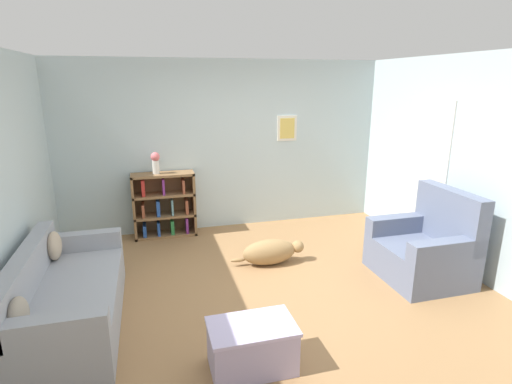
# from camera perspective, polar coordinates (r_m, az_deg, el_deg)

# --- Properties ---
(ground_plane) EXTENTS (14.00, 14.00, 0.00)m
(ground_plane) POSITION_cam_1_polar(r_m,az_deg,el_deg) (4.62, 1.34, -13.96)
(ground_plane) COLOR #997047
(wall_back) EXTENTS (5.60, 0.13, 2.60)m
(wall_back) POSITION_cam_1_polar(r_m,az_deg,el_deg) (6.29, -4.45, 6.60)
(wall_back) COLOR silver
(wall_back) RESTS_ON ground_plane
(wall_right) EXTENTS (0.16, 5.00, 2.60)m
(wall_right) POSITION_cam_1_polar(r_m,az_deg,el_deg) (5.45, 28.08, 3.32)
(wall_right) COLOR silver
(wall_right) RESTS_ON ground_plane
(couch) EXTENTS (0.87, 1.91, 0.77)m
(couch) POSITION_cam_1_polar(r_m,az_deg,el_deg) (4.32, -25.61, -13.58)
(couch) COLOR #9399A3
(couch) RESTS_ON ground_plane
(bookshelf) EXTENTS (0.91, 0.32, 0.97)m
(bookshelf) POSITION_cam_1_polar(r_m,az_deg,el_deg) (6.16, -12.96, -1.89)
(bookshelf) COLOR olive
(bookshelf) RESTS_ON ground_plane
(recliner_chair) EXTENTS (0.90, 1.02, 1.06)m
(recliner_chair) POSITION_cam_1_polar(r_m,az_deg,el_deg) (5.19, 23.05, -7.43)
(recliner_chair) COLOR slate
(recliner_chair) RESTS_ON ground_plane
(coffee_table) EXTENTS (0.70, 0.44, 0.40)m
(coffee_table) POSITION_cam_1_polar(r_m,az_deg,el_deg) (3.47, -0.58, -21.00)
(coffee_table) COLOR #ADA3CC
(coffee_table) RESTS_ON ground_plane
(dog) EXTENTS (0.97, 0.30, 0.33)m
(dog) POSITION_cam_1_polar(r_m,az_deg,el_deg) (5.17, 2.11, -8.53)
(dog) COLOR #9E7A4C
(dog) RESTS_ON ground_plane
(vase) EXTENTS (0.13, 0.13, 0.32)m
(vase) POSITION_cam_1_polar(r_m,az_deg,el_deg) (5.98, -14.16, 4.22)
(vase) COLOR silver
(vase) RESTS_ON bookshelf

